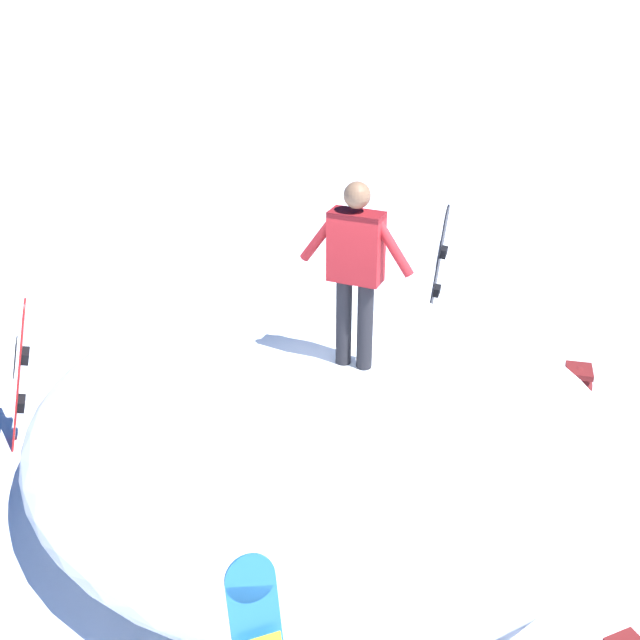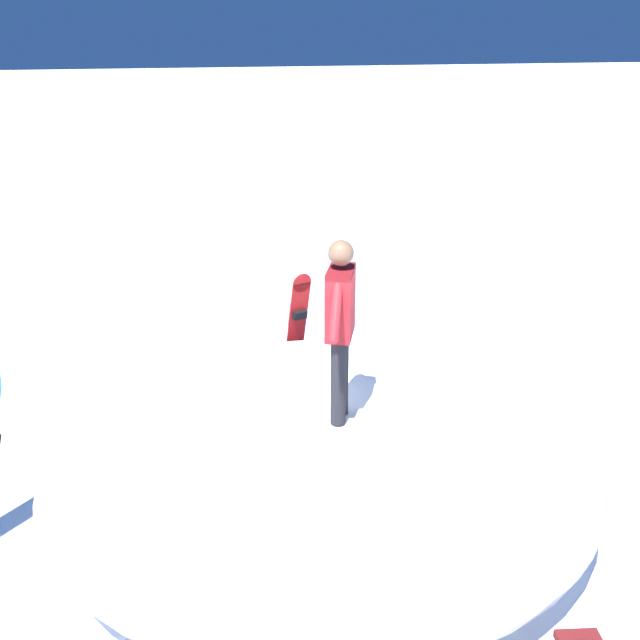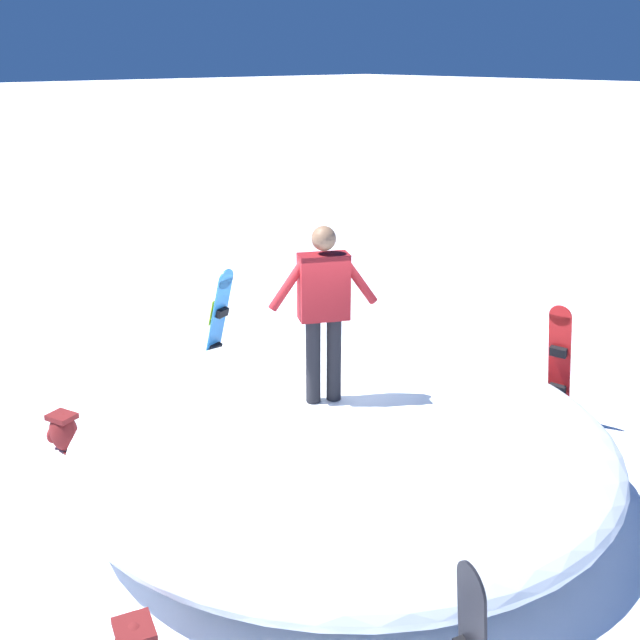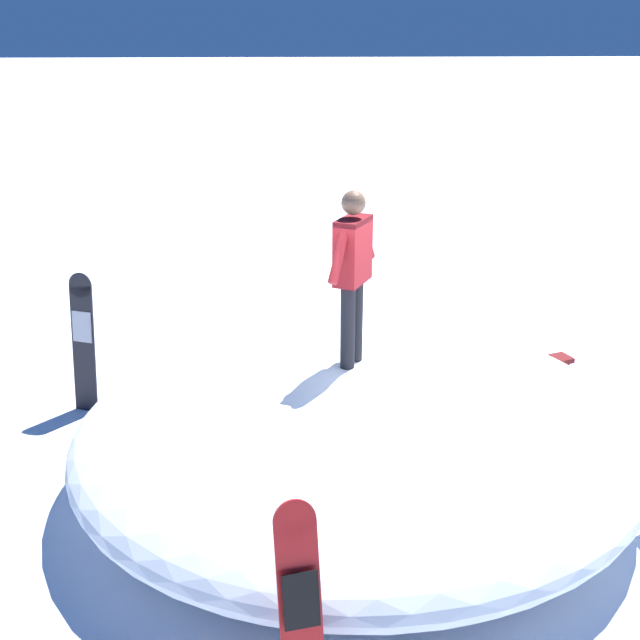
% 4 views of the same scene
% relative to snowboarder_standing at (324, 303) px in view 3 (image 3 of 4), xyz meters
% --- Properties ---
extents(ground, '(240.00, 240.00, 0.00)m').
position_rel_snowboarder_standing_xyz_m(ground, '(0.60, -0.07, -2.08)').
color(ground, white).
extents(snow_mound, '(7.47, 7.42, 1.11)m').
position_rel_snowboarder_standing_xyz_m(snow_mound, '(0.05, -0.30, -1.53)').
color(snow_mound, white).
rests_on(snow_mound, ground).
extents(snowboarder_standing, '(0.56, 0.94, 1.69)m').
position_rel_snowboarder_standing_xyz_m(snowboarder_standing, '(0.00, 0.00, 0.00)').
color(snowboarder_standing, black).
rests_on(snowboarder_standing, snow_mound).
extents(snowboard_primary_upright, '(0.52, 0.40, 1.63)m').
position_rel_snowboarder_standing_xyz_m(snowboard_primary_upright, '(3.09, -0.88, -1.24)').
color(snowboard_primary_upright, '#2672BF').
rests_on(snowboard_primary_upright, ground).
extents(snowboard_tertiary_upright, '(0.33, 0.42, 1.57)m').
position_rel_snowboarder_standing_xyz_m(snowboard_tertiary_upright, '(-0.63, -3.15, -1.27)').
color(snowboard_tertiary_upright, red).
rests_on(snowboard_tertiary_upright, ground).
extents(backpack_far, '(0.55, 0.38, 0.45)m').
position_rel_snowboarder_standing_xyz_m(backpack_far, '(2.70, 1.52, -1.85)').
color(backpack_far, maroon).
rests_on(backpack_far, ground).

